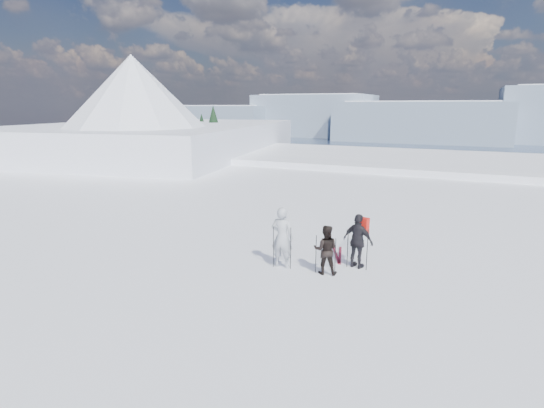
% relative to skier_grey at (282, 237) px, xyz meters
% --- Properties ---
extents(lake_basin, '(820.00, 820.00, 71.62)m').
position_rel_skier_grey_xyz_m(lake_basin, '(1.55, 27.78, -7.48)').
color(lake_basin, white).
rests_on(lake_basin, ground).
extents(far_mountain_range, '(770.00, 110.00, 53.00)m').
position_rel_skier_grey_xyz_m(far_mountain_range, '(31.15, 452.57, -8.17)').
color(far_mountain_range, slate).
rests_on(far_mountain_range, ground).
extents(near_ridge, '(31.37, 35.68, 25.62)m').
position_rel_skier_grey_xyz_m(near_ridge, '(-25.01, 27.12, -4.46)').
color(near_ridge, white).
rests_on(near_ridge, ground).
extents(skier_grey, '(0.73, 0.49, 1.95)m').
position_rel_skier_grey_xyz_m(skier_grey, '(0.00, 0.00, 0.00)').
color(skier_grey, '#9DA2AC').
rests_on(skier_grey, ground).
extents(skier_dark, '(0.86, 0.74, 1.52)m').
position_rel_skier_grey_xyz_m(skier_dark, '(1.42, 0.04, -0.22)').
color(skier_dark, black).
rests_on(skier_dark, ground).
extents(skier_pack, '(1.10, 0.69, 1.74)m').
position_rel_skier_grey_xyz_m(skier_pack, '(2.18, 0.93, -0.11)').
color(skier_pack, black).
rests_on(skier_pack, ground).
extents(backpack, '(0.41, 0.30, 0.49)m').
position_rel_skier_grey_xyz_m(backpack, '(2.25, 1.17, 1.01)').
color(backpack, red).
rests_on(backpack, skier_pack).
extents(ski_poles, '(2.76, 0.98, 1.35)m').
position_rel_skier_grey_xyz_m(ski_poles, '(1.21, 0.24, -0.34)').
color(ski_poles, black).
rests_on(ski_poles, ground).
extents(skis_loose, '(0.77, 1.67, 0.03)m').
position_rel_skier_grey_xyz_m(skis_loose, '(1.34, 1.76, -0.96)').
color(skis_loose, black).
rests_on(skis_loose, ground).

